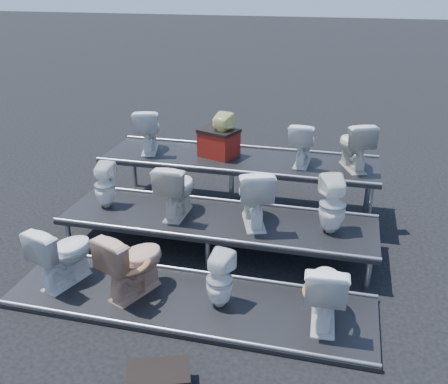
% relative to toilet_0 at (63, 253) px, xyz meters
% --- Properties ---
extents(ground, '(80.00, 80.00, 0.00)m').
position_rel_toilet_0_xyz_m(ground, '(1.54, 1.30, -0.45)').
color(ground, black).
rests_on(ground, ground).
extents(tier_front, '(4.20, 1.20, 0.06)m').
position_rel_toilet_0_xyz_m(tier_front, '(1.54, 0.00, -0.42)').
color(tier_front, black).
rests_on(tier_front, ground).
extents(tier_mid, '(4.20, 1.20, 0.46)m').
position_rel_toilet_0_xyz_m(tier_mid, '(1.54, 1.30, -0.22)').
color(tier_mid, black).
rests_on(tier_mid, ground).
extents(tier_back, '(4.20, 1.20, 0.86)m').
position_rel_toilet_0_xyz_m(tier_back, '(1.54, 2.60, -0.02)').
color(tier_back, black).
rests_on(tier_back, ground).
extents(toilet_0, '(0.65, 0.87, 0.78)m').
position_rel_toilet_0_xyz_m(toilet_0, '(0.00, 0.00, 0.00)').
color(toilet_0, white).
rests_on(toilet_0, tier_front).
extents(toilet_1, '(0.73, 0.91, 0.81)m').
position_rel_toilet_0_xyz_m(toilet_1, '(0.89, 0.00, 0.01)').
color(toilet_1, tan).
rests_on(toilet_1, tier_front).
extents(toilet_2, '(0.35, 0.36, 0.66)m').
position_rel_toilet_0_xyz_m(toilet_2, '(1.91, 0.00, -0.06)').
color(toilet_2, white).
rests_on(toilet_2, tier_front).
extents(toilet_3, '(0.47, 0.79, 0.78)m').
position_rel_toilet_0_xyz_m(toilet_3, '(3.04, 0.00, -0.00)').
color(toilet_3, white).
rests_on(toilet_3, tier_front).
extents(toilet_4, '(0.30, 0.30, 0.64)m').
position_rel_toilet_0_xyz_m(toilet_4, '(-0.08, 1.30, 0.33)').
color(toilet_4, white).
rests_on(toilet_4, tier_mid).
extents(toilet_5, '(0.43, 0.75, 0.76)m').
position_rel_toilet_0_xyz_m(toilet_5, '(0.98, 1.30, 0.39)').
color(toilet_5, beige).
rests_on(toilet_5, tier_mid).
extents(toilet_6, '(0.67, 0.88, 0.80)m').
position_rel_toilet_0_xyz_m(toilet_6, '(2.03, 1.30, 0.41)').
color(toilet_6, white).
rests_on(toilet_6, tier_mid).
extents(toilet_7, '(0.43, 0.43, 0.75)m').
position_rel_toilet_0_xyz_m(toilet_7, '(3.02, 1.30, 0.38)').
color(toilet_7, white).
rests_on(toilet_7, tier_mid).
extents(toilet_8, '(0.56, 0.77, 0.70)m').
position_rel_toilet_0_xyz_m(toilet_8, '(0.07, 2.60, 0.76)').
color(toilet_8, white).
rests_on(toilet_8, tier_back).
extents(toilet_9, '(0.37, 0.37, 0.69)m').
position_rel_toilet_0_xyz_m(toilet_9, '(1.27, 2.60, 0.75)').
color(toilet_9, '#EAE798').
rests_on(toilet_9, tier_back).
extents(toilet_10, '(0.39, 0.65, 0.65)m').
position_rel_toilet_0_xyz_m(toilet_10, '(2.50, 2.60, 0.73)').
color(toilet_10, white).
rests_on(toilet_10, tier_back).
extents(toilet_11, '(0.63, 0.80, 0.72)m').
position_rel_toilet_0_xyz_m(toilet_11, '(3.23, 2.60, 0.77)').
color(toilet_11, beige).
rests_on(toilet_11, tier_back).
extents(red_crate, '(0.65, 0.58, 0.38)m').
position_rel_toilet_0_xyz_m(red_crate, '(1.21, 2.64, 0.60)').
color(red_crate, maroon).
rests_on(red_crate, tier_back).
extents(step_stool, '(0.63, 0.50, 0.20)m').
position_rel_toilet_0_xyz_m(step_stool, '(1.67, -1.29, -0.35)').
color(step_stool, black).
rests_on(step_stool, ground).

